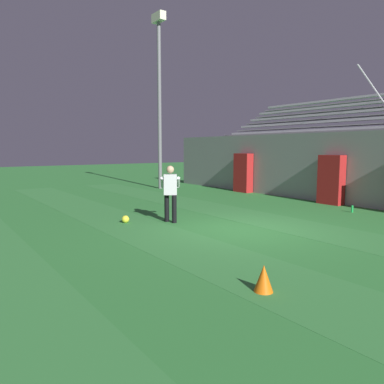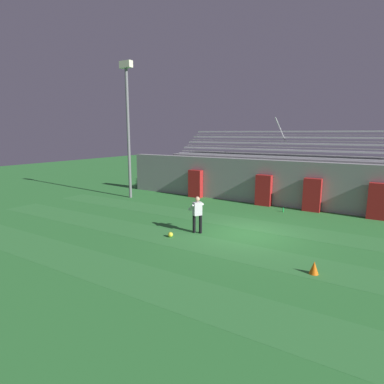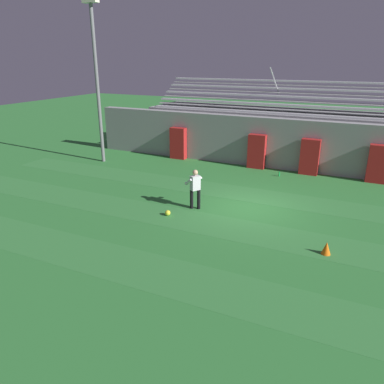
{
  "view_description": "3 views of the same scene",
  "coord_description": "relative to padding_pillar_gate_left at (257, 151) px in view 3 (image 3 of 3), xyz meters",
  "views": [
    {
      "loc": [
        7.21,
        -6.82,
        2.19
      ],
      "look_at": [
        -2.09,
        -0.22,
        0.84
      ],
      "focal_mm": 35.0,
      "sensor_mm": 36.0,
      "label": 1
    },
    {
      "loc": [
        5.15,
        -12.96,
        4.44
      ],
      "look_at": [
        -2.86,
        -0.15,
        1.66
      ],
      "focal_mm": 30.0,
      "sensor_mm": 36.0,
      "label": 2
    },
    {
      "loc": [
        3.98,
        -14.13,
        5.92
      ],
      "look_at": [
        -1.65,
        -2.15,
        1.15
      ],
      "focal_mm": 35.0,
      "sensor_mm": 36.0,
      "label": 3
    }
  ],
  "objects": [
    {
      "name": "floodlight_pole",
      "position": [
        -8.75,
        -2.51,
        4.68
      ],
      "size": [
        0.9,
        0.36,
        9.07
      ],
      "color": "slate",
      "rests_on": "ground"
    },
    {
      "name": "turf_stripe_near",
      "position": [
        1.44,
        -11.95,
        -0.95
      ],
      "size": [
        28.0,
        1.89,
        0.01
      ],
      "primitive_type": "cube",
      "color": "#337A38",
      "rests_on": "ground"
    },
    {
      "name": "padding_pillar_gate_right",
      "position": [
        2.88,
        0.0,
        0.0
      ],
      "size": [
        0.97,
        0.44,
        1.91
      ],
      "primitive_type": "cube",
      "color": "#B21E1E",
      "rests_on": "ground"
    },
    {
      "name": "padding_pillar_far_right",
      "position": [
        6.16,
        0.0,
        0.0
      ],
      "size": [
        0.97,
        0.44,
        1.91
      ],
      "primitive_type": "cube",
      "color": "#B21E1E",
      "rests_on": "ground"
    },
    {
      "name": "padding_pillar_far_left",
      "position": [
        -4.95,
        0.0,
        0.0
      ],
      "size": [
        0.97,
        0.44,
        1.91
      ],
      "primitive_type": "cube",
      "color": "#B21E1E",
      "rests_on": "ground"
    },
    {
      "name": "turf_stripe_mid",
      "position": [
        1.44,
        -8.18,
        -0.95
      ],
      "size": [
        28.0,
        1.89,
        0.01
      ],
      "primitive_type": "cube",
      "color": "#337A38",
      "rests_on": "ground"
    },
    {
      "name": "traffic_cone",
      "position": [
        4.79,
        -8.69,
        -0.74
      ],
      "size": [
        0.3,
        0.3,
        0.42
      ],
      "primitive_type": "cone",
      "color": "orange",
      "rests_on": "ground"
    },
    {
      "name": "bleacher_stand",
      "position": [
        1.44,
        2.89,
        0.55
      ],
      "size": [
        18.0,
        4.05,
        5.43
      ],
      "color": "gray",
      "rests_on": "ground"
    },
    {
      "name": "back_wall",
      "position": [
        1.44,
        0.55,
        0.45
      ],
      "size": [
        24.0,
        0.6,
        2.8
      ],
      "primitive_type": "cube",
      "color": "gray",
      "rests_on": "ground"
    },
    {
      "name": "water_bottle",
      "position": [
        1.56,
        -1.04,
        -0.83
      ],
      "size": [
        0.07,
        0.07,
        0.24
      ],
      "primitive_type": "cylinder",
      "color": "green",
      "rests_on": "ground"
    },
    {
      "name": "padding_pillar_gate_left",
      "position": [
        0.0,
        0.0,
        0.0
      ],
      "size": [
        0.97,
        0.44,
        1.91
      ],
      "primitive_type": "cube",
      "color": "#B21E1E",
      "rests_on": "ground"
    },
    {
      "name": "turf_stripe_far",
      "position": [
        1.44,
        -4.41,
        -0.95
      ],
      "size": [
        28.0,
        1.89,
        0.01
      ],
      "primitive_type": "cube",
      "color": "#337A38",
      "rests_on": "ground"
    },
    {
      "name": "goalkeeper",
      "position": [
        -0.6,
        -6.98,
        -0.0
      ],
      "size": [
        0.71,
        0.74,
        1.67
      ],
      "color": "black",
      "rests_on": "ground"
    },
    {
      "name": "soccer_ball",
      "position": [
        -1.27,
        -8.12,
        -0.84
      ],
      "size": [
        0.22,
        0.22,
        0.22
      ],
      "primitive_type": "sphere",
      "color": "yellow",
      "rests_on": "ground"
    },
    {
      "name": "ground_plane",
      "position": [
        1.44,
        -5.95,
        -0.95
      ],
      "size": [
        80.0,
        80.0,
        0.0
      ],
      "primitive_type": "plane",
      "color": "#2D7533"
    }
  ]
}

